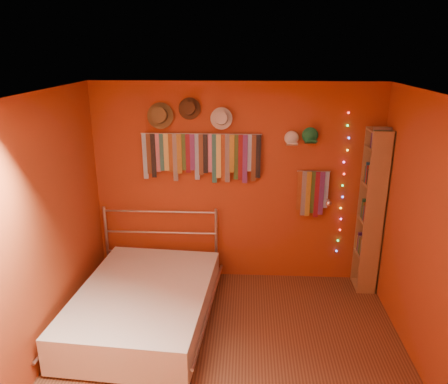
% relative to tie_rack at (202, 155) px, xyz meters
% --- Properties ---
extents(ground, '(3.50, 3.50, 0.00)m').
position_rel_tie_rack_xyz_m(ground, '(0.41, -1.68, -1.64)').
color(ground, '#522D1C').
rests_on(ground, ground).
extents(back_wall, '(3.50, 0.02, 2.50)m').
position_rel_tie_rack_xyz_m(back_wall, '(0.41, 0.07, -0.39)').
color(back_wall, '#923617').
rests_on(back_wall, ground).
extents(right_wall, '(0.02, 3.50, 2.50)m').
position_rel_tie_rack_xyz_m(right_wall, '(2.16, -1.68, -0.39)').
color(right_wall, '#923617').
rests_on(right_wall, ground).
extents(left_wall, '(0.02, 3.50, 2.50)m').
position_rel_tie_rack_xyz_m(left_wall, '(-1.34, -1.68, -0.39)').
color(left_wall, '#923617').
rests_on(left_wall, ground).
extents(ceiling, '(3.50, 3.50, 0.02)m').
position_rel_tie_rack_xyz_m(ceiling, '(0.41, -1.68, 0.86)').
color(ceiling, white).
rests_on(ceiling, back_wall).
extents(tie_rack, '(1.45, 0.03, 0.61)m').
position_rel_tie_rack_xyz_m(tie_rack, '(0.00, 0.00, 0.00)').
color(tie_rack, '#B1B1B6').
rests_on(tie_rack, back_wall).
extents(small_tie_rack, '(0.40, 0.03, 0.59)m').
position_rel_tie_rack_xyz_m(small_tie_rack, '(1.34, 0.00, -0.45)').
color(small_tie_rack, '#B1B1B6').
rests_on(small_tie_rack, back_wall).
extents(fedora_olive, '(0.31, 0.17, 0.31)m').
position_rel_tie_rack_xyz_m(fedora_olive, '(-0.49, -0.03, 0.47)').
color(fedora_olive, brown).
rests_on(fedora_olive, back_wall).
extents(fedora_brown, '(0.26, 0.14, 0.25)m').
position_rel_tie_rack_xyz_m(fedora_brown, '(-0.14, -0.03, 0.55)').
color(fedora_brown, '#412917').
rests_on(fedora_brown, back_wall).
extents(fedora_white, '(0.26, 0.14, 0.26)m').
position_rel_tie_rack_xyz_m(fedora_white, '(0.23, -0.03, 0.44)').
color(fedora_white, beige).
rests_on(fedora_white, back_wall).
extents(cap_white, '(0.17, 0.22, 0.17)m').
position_rel_tie_rack_xyz_m(cap_white, '(1.06, 0.01, 0.21)').
color(cap_white, white).
rests_on(cap_white, back_wall).
extents(cap_green, '(0.19, 0.23, 0.19)m').
position_rel_tie_rack_xyz_m(cap_green, '(1.27, 0.01, 0.24)').
color(cap_green, '#19703E').
rests_on(cap_green, back_wall).
extents(fairy_lights, '(0.06, 0.02, 1.78)m').
position_rel_tie_rack_xyz_m(fairy_lights, '(1.71, 0.03, -0.37)').
color(fairy_lights, '#FF3333').
rests_on(fairy_lights, back_wall).
extents(reading_lamp, '(0.07, 0.29, 0.09)m').
position_rel_tie_rack_xyz_m(reading_lamp, '(1.51, -0.16, -0.52)').
color(reading_lamp, '#B1B1B6').
rests_on(reading_lamp, back_wall).
extents(bookshelf, '(0.25, 0.34, 2.00)m').
position_rel_tie_rack_xyz_m(bookshelf, '(2.06, -0.15, -0.62)').
color(bookshelf, olive).
rests_on(bookshelf, ground).
extents(bed, '(1.59, 2.04, 0.96)m').
position_rel_tie_rack_xyz_m(bed, '(-0.54, -1.04, -1.42)').
color(bed, '#B1B1B6').
rests_on(bed, ground).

